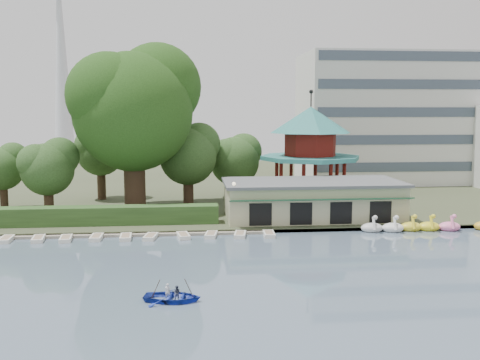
{
  "coord_description": "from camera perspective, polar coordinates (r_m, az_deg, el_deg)",
  "views": [
    {
      "loc": [
        -2.74,
        -32.56,
        11.58
      ],
      "look_at": [
        2.0,
        18.0,
        5.0
      ],
      "focal_mm": 40.0,
      "sensor_mm": 36.0,
      "label": 1
    }
  ],
  "objects": [
    {
      "name": "ground_plane",
      "position": [
        34.67,
        -0.53,
        -12.13
      ],
      "size": [
        220.0,
        220.0,
        0.0
      ],
      "primitive_type": "plane",
      "color": "slate",
      "rests_on": "ground"
    },
    {
      "name": "dock",
      "position": [
        51.9,
        -15.57,
        -5.65
      ],
      "size": [
        34.0,
        1.6,
        0.24
      ],
      "primitive_type": "cube",
      "color": "gray",
      "rests_on": "ground"
    },
    {
      "name": "swan_boats",
      "position": [
        55.14,
        18.98,
        -4.73
      ],
      "size": [
        13.51,
        2.08,
        1.92
      ],
      "color": "silver",
      "rests_on": "ground"
    },
    {
      "name": "hedge",
      "position": [
        55.42,
        -18.07,
        -3.68
      ],
      "size": [
        30.0,
        2.0,
        1.8
      ],
      "primitive_type": "cube",
      "color": "#315323",
      "rests_on": "shore"
    },
    {
      "name": "lamp_post",
      "position": [
        52.39,
        -0.65,
        -1.67
      ],
      "size": [
        0.36,
        0.36,
        4.28
      ],
      "color": "black",
      "rests_on": "shore"
    },
    {
      "name": "big_tree",
      "position": [
        61.08,
        -11.18,
        8.02
      ],
      "size": [
        14.58,
        13.59,
        18.9
      ],
      "color": "#3A281C",
      "rests_on": "shore"
    },
    {
      "name": "office_building",
      "position": [
        88.93,
        18.21,
        5.83
      ],
      "size": [
        38.0,
        18.0,
        20.0
      ],
      "color": "silver",
      "rests_on": "shore"
    },
    {
      "name": "moored_rowboats",
      "position": [
        50.4,
        -15.08,
        -5.95
      ],
      "size": [
        32.54,
        2.75,
        0.36
      ],
      "color": "white",
      "rests_on": "ground"
    },
    {
      "name": "pavilion",
      "position": [
        66.35,
        7.51,
        3.78
      ],
      "size": [
        12.4,
        12.4,
        13.5
      ],
      "color": "#B8B58C",
      "rests_on": "shore"
    },
    {
      "name": "shore",
      "position": [
        85.37,
        -3.47,
        -0.29
      ],
      "size": [
        220.0,
        70.0,
        0.4
      ],
      "primitive_type": "cube",
      "color": "#424930",
      "rests_on": "ground"
    },
    {
      "name": "small_trees",
      "position": [
        65.29,
        -12.08,
        2.39
      ],
      "size": [
        39.26,
        16.16,
        9.78
      ],
      "color": "#3A281C",
      "rests_on": "shore"
    },
    {
      "name": "embankment",
      "position": [
        51.23,
        -2.16,
        -5.52
      ],
      "size": [
        220.0,
        0.6,
        0.3
      ],
      "primitive_type": "cube",
      "color": "gray",
      "rests_on": "ground"
    },
    {
      "name": "boathouse",
      "position": [
        56.76,
        7.69,
        -2.02
      ],
      "size": [
        18.6,
        9.39,
        3.9
      ],
      "color": "#B8B58C",
      "rests_on": "shore"
    },
    {
      "name": "rowboat_with_passengers",
      "position": [
        33.67,
        -7.22,
        -11.88
      ],
      "size": [
        5.48,
        4.35,
        2.01
      ],
      "color": "#1E35A3",
      "rests_on": "ground"
    },
    {
      "name": "broadcast_tower",
      "position": [
        178.38,
        -18.61,
        14.23
      ],
      "size": [
        8.0,
        8.0,
        96.0
      ],
      "color": "silver",
      "rests_on": "ground"
    }
  ]
}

